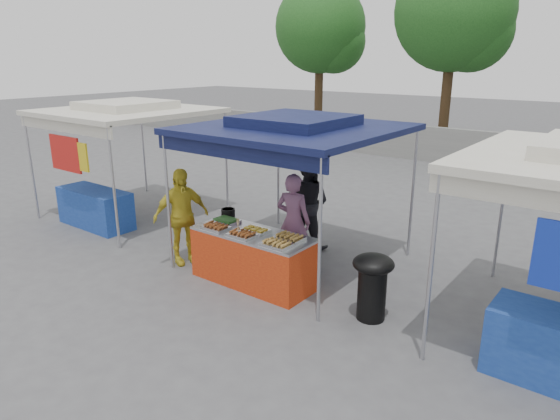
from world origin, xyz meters
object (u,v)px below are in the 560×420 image
Objects in this scene: vendor_table at (253,258)px; vendor_woman at (293,222)px; wok_burner at (372,281)px; cooking_pot at (228,213)px; customer_person at (181,216)px; helper_man at (308,203)px.

vendor_table is 1.20× the size of vendor_woman.
wok_burner is at bearing 146.64° from vendor_woman.
cooking_pot is 0.25× the size of wok_burner.
customer_person is (-1.53, -0.11, 0.42)m from vendor_table.
helper_man is at bearing -80.72° from vendor_woman.
cooking_pot reaches higher than vendor_table.
vendor_table is 8.47× the size of cooking_pot.
customer_person is (-1.31, -1.95, -0.03)m from helper_man.
cooking_pot is 1.14m from vendor_woman.
helper_man reaches higher than vendor_table.
helper_man is 1.03× the size of customer_person.
vendor_woman is (-1.89, 0.77, 0.27)m from wok_burner.
cooking_pot is (-0.87, 0.37, 0.49)m from vendor_table.
vendor_woman reaches higher than cooking_pot.
cooking_pot reaches higher than wok_burner.
vendor_woman is 0.98× the size of customer_person.
vendor_table is 1.59m from customer_person.
vendor_woman is at bearing 80.32° from vendor_table.
customer_person is (-3.57, -0.22, 0.28)m from wok_burner.
vendor_woman is at bearing -179.93° from wok_burner.
wok_burner reaches higher than vendor_table.
vendor_woman reaches higher than wok_burner.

